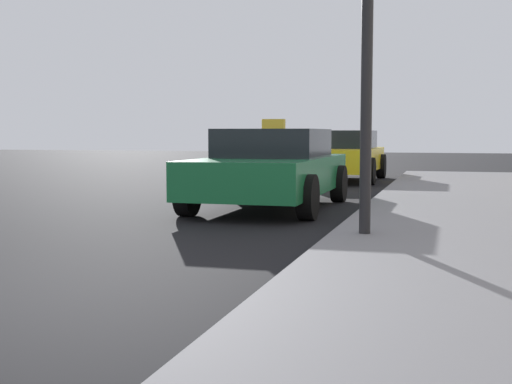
{
  "coord_description": "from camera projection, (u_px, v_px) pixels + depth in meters",
  "views": [
    {
      "loc": [
        3.25,
        -3.75,
        1.2
      ],
      "look_at": [
        1.8,
        1.32,
        0.75
      ],
      "focal_mm": 48.63,
      "sensor_mm": 36.0,
      "label": 1
    }
  ],
  "objects": [
    {
      "name": "car_yellow",
      "position": [
        342.0,
        155.0,
        17.59
      ],
      "size": [
        1.93,
        4.07,
        1.27
      ],
      "rotation": [
        0.0,
        0.0,
        3.14
      ],
      "color": "yellow",
      "rests_on": "ground_plane"
    },
    {
      "name": "car_green",
      "position": [
        271.0,
        168.0,
        11.11
      ],
      "size": [
        2.0,
        4.2,
        1.43
      ],
      "rotation": [
        0.0,
        0.0,
        3.14
      ],
      "color": "#196638",
      "rests_on": "ground_plane"
    }
  ]
}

